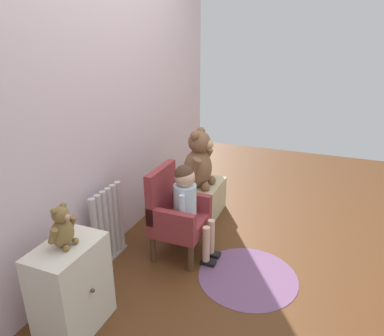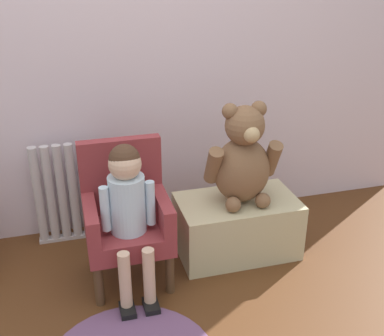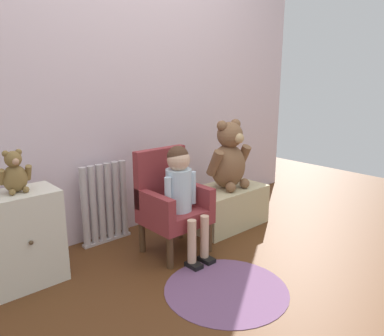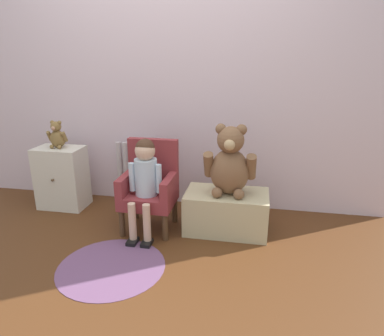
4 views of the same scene
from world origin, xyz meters
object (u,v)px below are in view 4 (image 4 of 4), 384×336
(child_armchair, at_px, (150,186))
(small_teddy_bear, at_px, (57,136))
(radiator, at_px, (136,174))
(small_dresser, at_px, (62,178))
(child_figure, at_px, (145,173))
(large_teddy_bear, at_px, (230,164))
(low_bench, at_px, (226,212))
(floor_rug, at_px, (111,267))

(child_armchair, relative_size, small_teddy_bear, 2.94)
(radiator, relative_size, small_dresser, 1.05)
(radiator, distance_m, child_figure, 0.63)
(large_teddy_bear, bearing_deg, child_figure, -166.16)
(large_teddy_bear, bearing_deg, child_armchair, -176.17)
(large_teddy_bear, bearing_deg, small_dresser, 173.02)
(small_dresser, xyz_separation_m, low_bench, (1.50, -0.18, -0.12))
(child_armchair, height_order, floor_rug, child_armchair)
(small_dresser, xyz_separation_m, child_figure, (0.90, -0.34, 0.21))
(small_dresser, distance_m, child_figure, 0.99)
(child_armchair, bearing_deg, large_teddy_bear, 3.83)
(small_teddy_bear, relative_size, floor_rug, 0.34)
(small_dresser, relative_size, child_armchair, 0.79)
(small_dresser, distance_m, floor_rug, 1.20)
(child_armchair, height_order, child_figure, child_figure)
(child_armchair, relative_size, large_teddy_bear, 1.31)
(large_teddy_bear, relative_size, small_teddy_bear, 2.25)
(child_armchair, distance_m, child_figure, 0.18)
(radiator, bearing_deg, small_teddy_bear, -163.36)
(low_bench, xyz_separation_m, floor_rug, (-0.69, -0.65, -0.15))
(radiator, bearing_deg, low_bench, -23.36)
(small_dresser, height_order, child_armchair, child_armchair)
(child_figure, xyz_separation_m, large_teddy_bear, (0.62, 0.15, 0.06))
(large_teddy_bear, bearing_deg, low_bench, 160.61)
(large_teddy_bear, xyz_separation_m, small_teddy_bear, (-1.52, 0.19, 0.11))
(child_figure, relative_size, floor_rug, 1.06)
(child_figure, bearing_deg, small_dresser, 159.48)
(large_teddy_bear, distance_m, small_teddy_bear, 1.53)
(low_bench, bearing_deg, large_teddy_bear, -19.39)
(radiator, height_order, small_teddy_bear, small_teddy_bear)
(low_bench, bearing_deg, radiator, 156.64)
(child_figure, height_order, small_teddy_bear, small_teddy_bear)
(floor_rug, bearing_deg, child_armchair, 81.71)
(child_armchair, bearing_deg, small_dresser, 165.87)
(radiator, relative_size, child_armchair, 0.83)
(small_teddy_bear, bearing_deg, floor_rug, -45.83)
(small_dresser, distance_m, small_teddy_bear, 0.38)
(child_armchair, bearing_deg, floor_rug, -98.29)
(small_dresser, distance_m, child_armchair, 0.93)
(child_armchair, relative_size, floor_rug, 1.00)
(low_bench, bearing_deg, child_figure, -165.38)
(child_armchair, relative_size, child_figure, 0.94)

